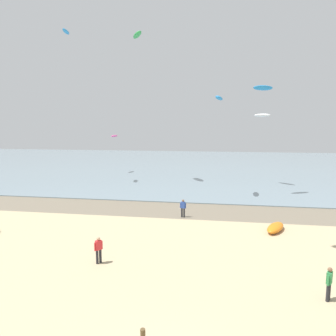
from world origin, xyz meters
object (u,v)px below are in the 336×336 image
kite_aloft_2 (66,32)px  person_left_flank (183,208)px  person_mid_beach (329,283)px  kite_aloft_0 (262,115)px  kite_aloft_9 (219,98)px  kite_aloft_4 (114,136)px  grounded_kite (275,228)px  kite_aloft_5 (137,35)px  kite_aloft_6 (263,88)px  person_nearest_camera (99,249)px

kite_aloft_2 → person_left_flank: bearing=-141.9°
person_mid_beach → kite_aloft_0: size_ratio=0.64×
kite_aloft_9 → person_left_flank: bearing=167.0°
kite_aloft_0 → kite_aloft_4: size_ratio=1.22×
person_left_flank → grounded_kite: (7.87, -2.63, -0.63)m
person_left_flank → grounded_kite: person_left_flank is taller
kite_aloft_0 → kite_aloft_5: 21.20m
kite_aloft_9 → person_mid_beach: bearing=-159.9°
kite_aloft_0 → kite_aloft_2: bearing=51.0°
grounded_kite → kite_aloft_9: bearing=-132.6°
person_mid_beach → kite_aloft_6: (-0.30, 23.38, 12.07)m
person_left_flank → kite_aloft_4: (-15.27, 25.44, 5.82)m
grounded_kite → kite_aloft_9: kite_aloft_9 is taller
kite_aloft_5 → person_nearest_camera: bearing=-15.3°
grounded_kite → kite_aloft_9: size_ratio=1.09×
kite_aloft_9 → person_nearest_camera: bearing=165.8°
person_mid_beach → kite_aloft_6: kite_aloft_6 is taller
person_left_flank → kite_aloft_6: 18.09m
person_left_flank → kite_aloft_5: 28.14m
person_mid_beach → kite_aloft_6: size_ratio=0.64×
grounded_kite → kite_aloft_0: 22.16m
person_nearest_camera → kite_aloft_4: size_ratio=0.78×
kite_aloft_2 → kite_aloft_4: size_ratio=1.11×
person_left_flank → kite_aloft_4: kite_aloft_4 is taller
person_left_flank → kite_aloft_9: (3.14, 9.06, 10.83)m
person_nearest_camera → kite_aloft_6: bearing=59.7°
person_nearest_camera → person_left_flank: (4.12, 10.56, 0.00)m
kite_aloft_5 → grounded_kite: bearing=15.3°
person_nearest_camera → kite_aloft_0: kite_aloft_0 is taller
kite_aloft_0 → kite_aloft_2: 29.80m
person_mid_beach → person_left_flank: (-8.56, 12.74, 0.00)m
person_nearest_camera → kite_aloft_6: 27.36m
kite_aloft_0 → kite_aloft_6: (-0.92, -6.59, 2.96)m
kite_aloft_4 → person_nearest_camera: bearing=24.9°
person_nearest_camera → kite_aloft_0: (13.30, 27.80, 9.11)m
person_mid_beach → kite_aloft_9: size_ratio=0.64×
kite_aloft_4 → kite_aloft_9: kite_aloft_9 is taller
grounded_kite → kite_aloft_0: (1.31, 19.86, 9.74)m
person_left_flank → kite_aloft_9: kite_aloft_9 is taller
person_mid_beach → grounded_kite: size_ratio=0.59×
person_mid_beach → kite_aloft_2: bearing=134.7°
person_left_flank → kite_aloft_0: size_ratio=0.64×
kite_aloft_4 → kite_aloft_5: (6.64, -8.32, 14.78)m
kite_aloft_2 → kite_aloft_5: bearing=-87.0°
kite_aloft_2 → kite_aloft_6: size_ratio=0.91×
kite_aloft_4 → person_left_flank: bearing=38.6°
person_mid_beach → person_left_flank: size_ratio=1.00×
kite_aloft_2 → kite_aloft_6: bearing=-111.5°
grounded_kite → kite_aloft_0: kite_aloft_0 is taller
grounded_kite → person_mid_beach: bearing=29.2°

